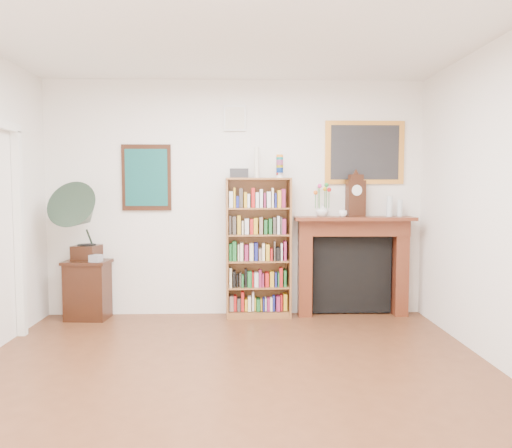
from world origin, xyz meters
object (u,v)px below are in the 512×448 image
Objects in this scene: bottle_left at (389,206)px; teacup at (343,214)px; bottle_right at (400,208)px; gramophone at (82,217)px; mantel_clock at (356,196)px; flower_vase at (322,210)px; fireplace at (352,257)px; side_cabinet at (88,290)px; bookshelf at (258,240)px; cd_stack at (96,258)px.

teacup is at bearing -172.37° from bottle_left.
gramophone is at bearing -177.42° from bottle_right.
mantel_clock reaches higher than flower_vase.
fireplace is 0.73m from mantel_clock.
gramophone is (-3.14, -0.19, 0.50)m from fireplace.
side_cabinet is 3.44× the size of bottle_right.
fireplace is (1.13, 0.05, -0.21)m from bookshelf.
mantel_clock is 0.27m from teacup.
gramophone is at bearing -176.73° from flower_vase.
bottle_left is at bearing 2.69° from cd_stack.
mantel_clock reaches higher than teacup.
bottle_left reaches higher than fireplace.
bookshelf is 1.15m from fireplace.
side_cabinet is at bearing -179.03° from bottle_left.
bottle_right reaches higher than cd_stack.
bottle_left is at bearing 12.24° from gramophone.
fireplace is 3.00m from cd_stack.
fireplace is 1.55× the size of gramophone.
fireplace is (3.12, 0.10, 0.36)m from side_cabinet.
flower_vase is 0.25m from teacup.
mantel_clock is at bearing -177.49° from bottle_right.
teacup is at bearing -6.82° from bookshelf.
cd_stack is 3.47m from bottle_left.
teacup is (0.23, -0.09, -0.04)m from flower_vase.
side_cabinet is 3.32m from mantel_clock.
gramophone reaches higher than bottle_left.
bookshelf is at bearing -176.04° from fireplace.
fireplace is at bearing 38.14° from teacup.
flower_vase is at bearing -179.48° from bottle_right.
gramophone is at bearing -178.64° from teacup.
cd_stack is 0.24× the size of mantel_clock.
cd_stack is (-1.86, -0.15, -0.19)m from bookshelf.
bottle_right is at bearing -9.45° from mantel_clock.
teacup is (-0.15, -0.12, 0.53)m from fireplace.
fireplace reaches higher than side_cabinet.
cd_stack is at bearing -177.11° from bottle_right.
bottle_right is (0.13, 0.02, -0.02)m from bottle_left.
mantel_clock reaches higher than bottle_left.
gramophone is (-0.02, -0.09, 0.86)m from side_cabinet.
fireplace is 7.08× the size of bottle_right.
fireplace is 0.68m from flower_vase.
bottle_left is (3.54, 0.06, 0.97)m from side_cabinet.
teacup is (2.84, 0.08, 0.50)m from cd_stack.
mantel_clock is 3.30× the size of flower_vase.
side_cabinet is at bearing 86.15° from gramophone.
flower_vase is at bearing 165.83° from mantel_clock.
bookshelf is 1.73m from bottle_right.
cd_stack is at bearing -178.56° from bookshelf.
gramophone reaches higher than flower_vase.
mantel_clock is (3.01, 0.16, 0.70)m from cd_stack.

